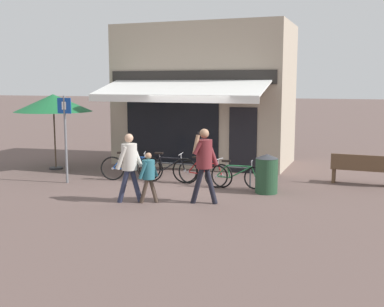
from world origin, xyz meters
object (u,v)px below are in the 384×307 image
at_px(bicycle_red, 205,173).
at_px(cafe_parasol, 53,103).
at_px(pedestrian_adult, 204,158).
at_px(pedestrian_child, 149,173).
at_px(litter_bin, 267,173).
at_px(pedestrian_second_adult, 129,161).
at_px(bicycle_blue, 131,167).
at_px(bicycle_black, 168,169).
at_px(park_bench, 360,169).
at_px(parking_sign, 65,130).
at_px(bicycle_green, 236,176).

distance_m(bicycle_red, cafe_parasol, 5.86).
bearing_deg(pedestrian_adult, pedestrian_child, 28.03).
bearing_deg(litter_bin, pedestrian_second_adult, -143.57).
xyz_separation_m(pedestrian_child, pedestrian_second_adult, (-0.45, -0.12, 0.28)).
bearing_deg(pedestrian_child, litter_bin, -141.41).
bearing_deg(bicycle_red, bicycle_blue, -166.44).
xyz_separation_m(bicycle_black, park_bench, (5.23, 1.61, 0.07)).
relative_size(pedestrian_adult, litter_bin, 1.75).
xyz_separation_m(pedestrian_second_adult, park_bench, (5.16, 4.08, -0.55)).
height_order(pedestrian_second_adult, litter_bin, pedestrian_second_adult).
distance_m(pedestrian_adult, pedestrian_second_adult, 1.79).
bearing_deg(parking_sign, bicycle_black, 21.46).
distance_m(pedestrian_child, litter_bin, 3.17).
xyz_separation_m(bicycle_blue, park_bench, (6.39, 1.70, 0.08)).
bearing_deg(litter_bin, bicycle_blue, 176.45).
xyz_separation_m(bicycle_green, pedestrian_second_adult, (-2.00, -2.35, 0.66)).
height_order(bicycle_green, parking_sign, parking_sign).
bearing_deg(bicycle_green, pedestrian_second_adult, -140.52).
bearing_deg(bicycle_red, park_bench, 33.42).
height_order(pedestrian_child, pedestrian_second_adult, pedestrian_second_adult).
xyz_separation_m(bicycle_green, litter_bin, (0.89, -0.22, 0.17)).
relative_size(bicycle_green, cafe_parasol, 0.67).
bearing_deg(bicycle_black, bicycle_blue, 176.58).
height_order(bicycle_red, park_bench, park_bench).
height_order(bicycle_blue, parking_sign, parking_sign).
distance_m(litter_bin, park_bench, 3.00).
xyz_separation_m(bicycle_blue, bicycle_black, (1.15, 0.08, 0.01)).
relative_size(pedestrian_second_adult, park_bench, 1.04).
xyz_separation_m(parking_sign, park_bench, (7.93, 2.67, -1.07)).
bearing_deg(bicycle_red, pedestrian_adult, -59.69).
relative_size(pedestrian_adult, parking_sign, 0.72).
xyz_separation_m(bicycle_red, park_bench, (4.10, 1.63, 0.10)).
bearing_deg(park_bench, bicycle_red, -156.17).
distance_m(bicycle_red, park_bench, 4.41).
distance_m(bicycle_blue, bicycle_red, 2.29).
relative_size(bicycle_green, litter_bin, 1.65).
bearing_deg(cafe_parasol, litter_bin, -8.24).
bearing_deg(bicycle_green, litter_bin, -24.25).
relative_size(bicycle_black, litter_bin, 1.69).
relative_size(bicycle_red, pedestrian_adult, 0.95).
relative_size(bicycle_blue, pedestrian_adult, 0.93).
distance_m(pedestrian_adult, parking_sign, 4.60).
xyz_separation_m(parking_sign, cafe_parasol, (-1.68, 1.79, 0.67)).
bearing_deg(pedestrian_child, bicycle_red, -105.72).
height_order(bicycle_green, cafe_parasol, cafe_parasol).
distance_m(bicycle_blue, bicycle_black, 1.16).
relative_size(bicycle_black, pedestrian_second_adult, 1.04).
relative_size(bicycle_blue, litter_bin, 1.64).
bearing_deg(cafe_parasol, parking_sign, -46.71).
xyz_separation_m(pedestrian_child, cafe_parasol, (-4.90, 3.08, 1.47)).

